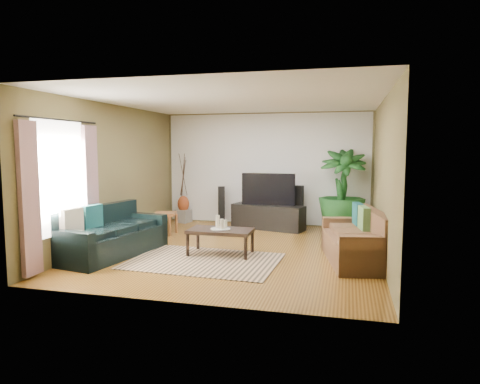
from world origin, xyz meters
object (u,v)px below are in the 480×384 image
(sofa_right, at_px, (355,236))
(tv_stand, at_px, (268,217))
(speaker_left, at_px, (221,205))
(side_table, at_px, (165,223))
(sofa_left, at_px, (112,231))
(speaker_right, at_px, (299,207))
(vase, at_px, (183,204))
(television, at_px, (268,189))
(coffee_table, at_px, (220,242))
(pedestal, at_px, (184,216))
(potted_plant, at_px, (342,190))

(sofa_right, height_order, tv_stand, sofa_right)
(tv_stand, relative_size, speaker_left, 1.82)
(tv_stand, height_order, side_table, tv_stand)
(speaker_left, bearing_deg, sofa_left, -122.53)
(speaker_right, bearing_deg, speaker_left, -171.56)
(sofa_right, distance_m, vase, 4.97)
(speaker_right, bearing_deg, vase, -171.02)
(television, bearing_deg, sofa_left, -125.80)
(coffee_table, distance_m, tv_stand, 2.56)
(coffee_table, distance_m, speaker_left, 3.02)
(television, xyz_separation_m, pedestal, (-2.22, 0.34, -0.76))
(vase, bearing_deg, potted_plant, -2.32)
(sofa_right, relative_size, potted_plant, 0.99)
(speaker_right, bearing_deg, pedestal, -171.02)
(coffee_table, bearing_deg, sofa_right, 2.18)
(speaker_right, bearing_deg, television, -146.70)
(speaker_right, distance_m, vase, 2.89)
(television, relative_size, potted_plant, 0.67)
(tv_stand, distance_m, speaker_right, 0.77)
(television, relative_size, side_table, 2.58)
(television, height_order, speaker_right, television)
(coffee_table, distance_m, side_table, 2.19)
(speaker_left, bearing_deg, side_table, -135.66)
(pedestal, bearing_deg, sofa_right, -34.32)
(speaker_right, bearing_deg, sofa_right, -56.13)
(speaker_left, height_order, side_table, speaker_left)
(vase, bearing_deg, speaker_left, 0.00)
(speaker_right, height_order, pedestal, speaker_right)
(speaker_left, height_order, pedestal, speaker_left)
(coffee_table, xyz_separation_m, side_table, (-1.68, 1.41, 0.01))
(sofa_right, bearing_deg, pedestal, -135.49)
(sofa_right, bearing_deg, vase, -135.49)
(sofa_right, height_order, television, television)
(television, bearing_deg, tv_stand, -90.00)
(sofa_left, bearing_deg, sofa_right, -71.97)
(speaker_right, xyz_separation_m, vase, (-2.89, 0.05, -0.03))
(coffee_table, height_order, side_table, side_table)
(vase, distance_m, side_table, 1.51)
(coffee_table, xyz_separation_m, speaker_right, (1.05, 2.84, 0.27))
(tv_stand, xyz_separation_m, vase, (-2.22, 0.36, 0.18))
(potted_plant, bearing_deg, pedestal, 177.68)
(sofa_right, distance_m, coffee_table, 2.27)
(coffee_table, height_order, television, television)
(sofa_left, bearing_deg, side_table, 5.59)
(sofa_right, height_order, side_table, sofa_right)
(sofa_right, height_order, speaker_right, speaker_right)
(potted_plant, height_order, side_table, potted_plant)
(speaker_right, height_order, potted_plant, potted_plant)
(vase, bearing_deg, tv_stand, -9.22)
(sofa_left, xyz_separation_m, coffee_table, (1.82, 0.49, -0.20))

